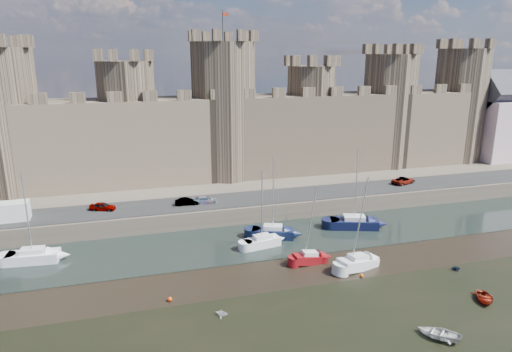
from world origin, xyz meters
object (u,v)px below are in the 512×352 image
Objects in this scene: car_1 at (187,202)px; car_2 at (205,200)px; sailboat_2 at (262,241)px; sailboat_4 at (310,257)px; car_3 at (404,180)px; sailboat_0 at (33,256)px; sailboat_3 at (354,223)px; car_0 at (103,207)px; sailboat_1 at (273,232)px; van at (5,212)px; sailboat_5 at (358,262)px.

car_1 reaches higher than car_2.
sailboat_2 is 1.06× the size of sailboat_4.
car_3 is at bearing 34.49° from sailboat_4.
sailboat_3 reaches higher than sailboat_0.
car_0 is 23.98m from sailboat_1.
car_1 is at bearing 90.24° from car_2.
car_3 is 0.76× the size of van.
car_0 is 1.06× the size of car_1.
sailboat_3 is at bearing -117.14° from car_2.
car_1 is (11.55, -0.92, -0.05)m from car_0.
car_3 is at bearing -1.30° from van.
sailboat_1 is (10.08, -9.18, -2.20)m from car_1.
sailboat_0 is 41.21m from sailboat_3.
car_1 is 0.91× the size of car_2.
sailboat_0 is (-55.53, -9.49, -2.28)m from car_3.
sailboat_1 reaches higher than sailboat_4.
sailboat_2 reaches higher than car_3.
sailboat_0 is (-21.85, -8.52, -2.20)m from car_2.
sailboat_0 is at bearing -65.06° from van.
car_2 is at bearing 173.02° from sailboat_3.
sailboat_3 is at bearing -108.14° from car_1.
sailboat_2 is (-28.51, -12.64, -2.31)m from car_3.
sailboat_0 reaches higher than sailboat_5.
sailboat_1 is at bearing -161.01° from sailboat_3.
car_2 is at bearing 149.50° from sailboat_1.
van is at bearing 149.57° from sailboat_2.
car_0 is 11.59m from car_1.
sailboat_3 reaches higher than sailboat_4.
sailboat_1 is 3.26m from sailboat_2.
car_1 is 0.30× the size of sailboat_1.
sailboat_1 reaches higher than sailboat_5.
car_2 is 0.39× the size of sailboat_4.
sailboat_4 is (11.91, -17.44, -2.34)m from car_1.
sailboat_2 is (31.35, -11.52, -2.96)m from van.
car_0 is 0.31× the size of sailboat_3.
sailboat_2 is at bearing -22.55° from van.
sailboat_2 is (7.85, -11.56, -2.25)m from car_1.
sailboat_4 is at bearing -10.68° from sailboat_0.
sailboat_0 is 0.95× the size of sailboat_3.
car_2 is (2.68, 0.10, -0.02)m from car_1.
sailboat_5 reaches higher than car_1.
sailboat_3 is at bearing 105.51° from car_3.
sailboat_1 is at bearing 36.73° from sailboat_2.
sailboat_5 is (8.76, -8.67, -0.03)m from sailboat_2.
sailboat_0 reaches higher than car_2.
car_1 is at bearing 121.70° from sailboat_4.
car_1 is 0.31× the size of sailboat_5.
sailboat_0 reaches higher than van.
sailboat_4 is at bearing 107.46° from car_3.
van is at bearing 114.22° from car_0.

